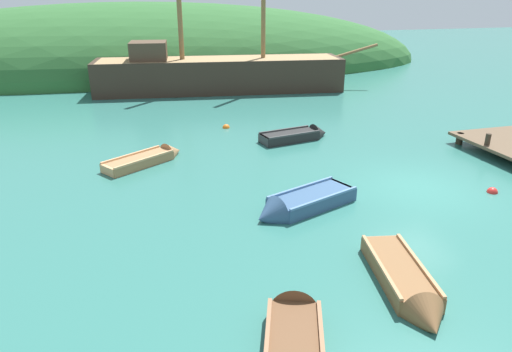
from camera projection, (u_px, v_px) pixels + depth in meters
The scene contains 10 objects.
ground_plane at pixel (420, 187), 15.33m from camera, with size 120.00×120.00×0.00m, color #2D6B60.
shore_hill at pixel (141, 69), 38.73m from camera, with size 50.70×18.03×10.62m, color #2D602D.
sailing_ship at pixel (218, 79), 29.89m from camera, with size 18.38×5.34×10.94m.
rowboat_portside at pixel (294, 337), 8.52m from camera, with size 1.99×3.17×0.98m.
rowboat_outer_right at pixel (406, 286), 9.99m from camera, with size 1.58×3.42×0.92m.
rowboat_center at pixel (298, 137), 20.25m from camera, with size 3.31×1.54×0.92m.
rowboat_far at pixel (149, 160), 17.55m from camera, with size 3.27×2.57×0.86m.
rowboat_outer_left at pixel (299, 205), 13.71m from camera, with size 3.57×2.22×1.06m.
buoy_orange at pixel (226, 128), 22.04m from camera, with size 0.35×0.35×0.35m, color orange.
buoy_red at pixel (492, 192), 14.96m from camera, with size 0.34×0.34×0.34m, color red.
Camera 1 is at (-9.12, -12.04, 6.04)m, focal length 32.46 mm.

